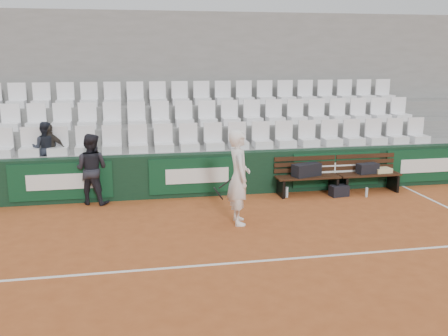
{
  "coord_description": "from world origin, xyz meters",
  "views": [
    {
      "loc": [
        -1.66,
        -7.2,
        3.22
      ],
      "look_at": [
        0.16,
        2.4,
        1.0
      ],
      "focal_mm": 40.0,
      "sensor_mm": 36.0,
      "label": 1
    }
  ],
  "objects_px": {
    "bench_right": "(368,182)",
    "ball_kid": "(91,169)",
    "sports_bag_left": "(307,170)",
    "spectator_c": "(44,128)",
    "bench_left": "(307,185)",
    "sports_bag_right": "(368,168)",
    "tennis_player": "(239,177)",
    "water_bottle_near": "(287,192)",
    "water_bottle_far": "(367,192)",
    "sports_bag_ground": "(339,191)",
    "spectator_b": "(49,130)"
  },
  "relations": [
    {
      "from": "bench_right",
      "to": "ball_kid",
      "type": "height_order",
      "value": "ball_kid"
    },
    {
      "from": "sports_bag_left",
      "to": "spectator_c",
      "type": "xyz_separation_m",
      "value": [
        -5.93,
        0.9,
        1.01
      ]
    },
    {
      "from": "bench_left",
      "to": "sports_bag_right",
      "type": "distance_m",
      "value": 1.55
    },
    {
      "from": "bench_left",
      "to": "sports_bag_left",
      "type": "relative_size",
      "value": 2.2
    },
    {
      "from": "sports_bag_right",
      "to": "tennis_player",
      "type": "bearing_deg",
      "value": -154.36
    },
    {
      "from": "bench_right",
      "to": "water_bottle_near",
      "type": "xyz_separation_m",
      "value": [
        -2.08,
        -0.12,
        -0.1
      ]
    },
    {
      "from": "sports_bag_left",
      "to": "spectator_c",
      "type": "distance_m",
      "value": 6.08
    },
    {
      "from": "water_bottle_near",
      "to": "tennis_player",
      "type": "height_order",
      "value": "tennis_player"
    },
    {
      "from": "water_bottle_far",
      "to": "tennis_player",
      "type": "bearing_deg",
      "value": -159.48
    },
    {
      "from": "water_bottle_near",
      "to": "tennis_player",
      "type": "relative_size",
      "value": 0.13
    },
    {
      "from": "ball_kid",
      "to": "sports_bag_left",
      "type": "bearing_deg",
      "value": -160.77
    },
    {
      "from": "sports_bag_left",
      "to": "tennis_player",
      "type": "height_order",
      "value": "tennis_player"
    },
    {
      "from": "ball_kid",
      "to": "sports_bag_right",
      "type": "bearing_deg",
      "value": -160.39
    },
    {
      "from": "bench_right",
      "to": "water_bottle_near",
      "type": "distance_m",
      "value": 2.09
    },
    {
      "from": "spectator_c",
      "to": "sports_bag_ground",
      "type": "bearing_deg",
      "value": 174.48
    },
    {
      "from": "bench_right",
      "to": "spectator_c",
      "type": "relative_size",
      "value": 1.24
    },
    {
      "from": "water_bottle_far",
      "to": "spectator_b",
      "type": "relative_size",
      "value": 0.2
    },
    {
      "from": "water_bottle_far",
      "to": "bench_left",
      "type": "bearing_deg",
      "value": 161.27
    },
    {
      "from": "sports_bag_left",
      "to": "water_bottle_near",
      "type": "relative_size",
      "value": 2.77
    },
    {
      "from": "tennis_player",
      "to": "spectator_c",
      "type": "xyz_separation_m",
      "value": [
        -3.93,
        2.61,
        0.68
      ]
    },
    {
      "from": "sports_bag_ground",
      "to": "water_bottle_near",
      "type": "bearing_deg",
      "value": 174.4
    },
    {
      "from": "water_bottle_far",
      "to": "water_bottle_near",
      "type": "bearing_deg",
      "value": 170.27
    },
    {
      "from": "water_bottle_near",
      "to": "ball_kid",
      "type": "bearing_deg",
      "value": 175.56
    },
    {
      "from": "water_bottle_near",
      "to": "spectator_b",
      "type": "relative_size",
      "value": 0.21
    },
    {
      "from": "spectator_c",
      "to": "water_bottle_near",
      "type": "bearing_deg",
      "value": 173.48
    },
    {
      "from": "tennis_player",
      "to": "spectator_c",
      "type": "height_order",
      "value": "spectator_c"
    },
    {
      "from": "sports_bag_left",
      "to": "sports_bag_ground",
      "type": "bearing_deg",
      "value": -21.28
    },
    {
      "from": "sports_bag_ground",
      "to": "spectator_b",
      "type": "height_order",
      "value": "spectator_b"
    },
    {
      "from": "bench_left",
      "to": "sports_bag_right",
      "type": "height_order",
      "value": "sports_bag_right"
    },
    {
      "from": "bench_left",
      "to": "water_bottle_far",
      "type": "relative_size",
      "value": 6.66
    },
    {
      "from": "bench_left",
      "to": "spectator_b",
      "type": "distance_m",
      "value": 6.06
    },
    {
      "from": "bench_left",
      "to": "spectator_b",
      "type": "xyz_separation_m",
      "value": [
        -5.84,
        0.94,
        1.35
      ]
    },
    {
      "from": "water_bottle_near",
      "to": "tennis_player",
      "type": "distance_m",
      "value": 2.29
    },
    {
      "from": "water_bottle_near",
      "to": "spectator_c",
      "type": "relative_size",
      "value": 0.2
    },
    {
      "from": "water_bottle_near",
      "to": "spectator_b",
      "type": "xyz_separation_m",
      "value": [
        -5.3,
        1.06,
        1.45
      ]
    },
    {
      "from": "sports_bag_right",
      "to": "water_bottle_near",
      "type": "xyz_separation_m",
      "value": [
        -2.05,
        -0.14,
        -0.45
      ]
    },
    {
      "from": "water_bottle_far",
      "to": "spectator_b",
      "type": "xyz_separation_m",
      "value": [
        -7.13,
        1.37,
        1.46
      ]
    },
    {
      "from": "bench_right",
      "to": "sports_bag_left",
      "type": "xyz_separation_m",
      "value": [
        -1.56,
        0.03,
        0.37
      ]
    },
    {
      "from": "bench_right",
      "to": "sports_bag_left",
      "type": "height_order",
      "value": "sports_bag_left"
    },
    {
      "from": "sports_bag_right",
      "to": "tennis_player",
      "type": "height_order",
      "value": "tennis_player"
    },
    {
      "from": "bench_right",
      "to": "tennis_player",
      "type": "bearing_deg",
      "value": -154.8
    },
    {
      "from": "sports_bag_left",
      "to": "bench_left",
      "type": "bearing_deg",
      "value": -55.54
    },
    {
      "from": "tennis_player",
      "to": "water_bottle_near",
      "type": "bearing_deg",
      "value": 46.34
    },
    {
      "from": "sports_bag_left",
      "to": "sports_bag_ground",
      "type": "height_order",
      "value": "sports_bag_left"
    },
    {
      "from": "sports_bag_right",
      "to": "bench_right",
      "type": "bearing_deg",
      "value": -33.29
    },
    {
      "from": "bench_left",
      "to": "sports_bag_left",
      "type": "xyz_separation_m",
      "value": [
        -0.02,
        0.03,
        0.37
      ]
    },
    {
      "from": "bench_right",
      "to": "ball_kid",
      "type": "xyz_separation_m",
      "value": [
        -6.45,
        0.22,
        0.56
      ]
    },
    {
      "from": "water_bottle_near",
      "to": "sports_bag_ground",
      "type": "bearing_deg",
      "value": -5.6
    },
    {
      "from": "bench_right",
      "to": "water_bottle_far",
      "type": "distance_m",
      "value": 0.52
    },
    {
      "from": "water_bottle_far",
      "to": "ball_kid",
      "type": "bearing_deg",
      "value": 173.99
    }
  ]
}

